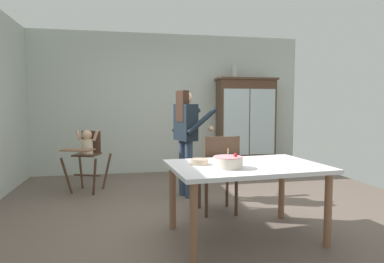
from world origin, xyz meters
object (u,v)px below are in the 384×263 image
object	(u,v)px
adult_person	(186,130)
dining_chair_far_side	(220,169)
ceramic_vase	(234,72)
serving_bowl	(199,162)
high_chair_with_toddler	(87,149)
china_cabinet	(246,125)
birthday_cake	(228,162)
dining_table	(246,173)

from	to	relation	value
adult_person	dining_chair_far_side	bearing A→B (deg)	174.50
ceramic_vase	serving_bowl	xyz separation A→B (m)	(-1.40, -3.13, -1.21)
high_chair_with_toddler	ceramic_vase	bearing A→B (deg)	41.87
china_cabinet	dining_chair_far_side	xyz separation A→B (m)	(-1.25, -2.49, -0.38)
china_cabinet	birthday_cake	bearing A→B (deg)	-112.94
ceramic_vase	high_chair_with_toddler	xyz separation A→B (m)	(-2.69, -1.05, -1.32)
high_chair_with_toddler	birthday_cake	world-z (taller)	high_chair_with_toddler
china_cabinet	ceramic_vase	bearing A→B (deg)	179.13
ceramic_vase	dining_chair_far_side	size ratio (longest dim) A/B	0.28
ceramic_vase	dining_chair_far_side	bearing A→B (deg)	-111.95
china_cabinet	dining_table	size ratio (longest dim) A/B	1.19
serving_bowl	birthday_cake	bearing A→B (deg)	-45.27
adult_person	dining_table	bearing A→B (deg)	169.51
adult_person	ceramic_vase	bearing A→B (deg)	-59.32
adult_person	birthday_cake	size ratio (longest dim) A/B	5.47
high_chair_with_toddler	china_cabinet	bearing A→B (deg)	40.16
dining_table	dining_chair_far_side	bearing A→B (deg)	94.77
dining_table	birthday_cake	size ratio (longest dim) A/B	5.56
birthday_cake	serving_bowl	xyz separation A→B (m)	(-0.22, 0.23, -0.03)
high_chair_with_toddler	serving_bowl	bearing A→B (deg)	-37.59
ceramic_vase	high_chair_with_toddler	world-z (taller)	ceramic_vase
adult_person	dining_table	size ratio (longest dim) A/B	0.98
dining_table	serving_bowl	size ratio (longest dim) A/B	8.65
serving_bowl	dining_table	bearing A→B (deg)	-10.58
ceramic_vase	adult_person	size ratio (longest dim) A/B	0.18
ceramic_vase	dining_table	distance (m)	3.60
serving_bowl	adult_person	bearing A→B (deg)	84.63
adult_person	china_cabinet	bearing A→B (deg)	-64.42
dining_table	dining_chair_far_side	distance (m)	0.73
ceramic_vase	birthday_cake	bearing A→B (deg)	-109.27
china_cabinet	adult_person	xyz separation A→B (m)	(-1.50, -1.62, 0.03)
high_chair_with_toddler	dining_table	xyz separation A→B (m)	(1.75, -2.16, -0.00)
adult_person	serving_bowl	bearing A→B (deg)	153.09
dining_table	adult_person	bearing A→B (deg)	101.05
high_chair_with_toddler	adult_person	distance (m)	1.58
adult_person	dining_chair_far_side	distance (m)	1.00
adult_person	dining_table	distance (m)	1.66
ceramic_vase	adult_person	world-z (taller)	ceramic_vase
high_chair_with_toddler	dining_table	size ratio (longest dim) A/B	0.61
serving_bowl	dining_chair_far_side	bearing A→B (deg)	58.29
high_chair_with_toddler	dining_chair_far_side	bearing A→B (deg)	-20.01
ceramic_vase	adult_person	distance (m)	2.28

